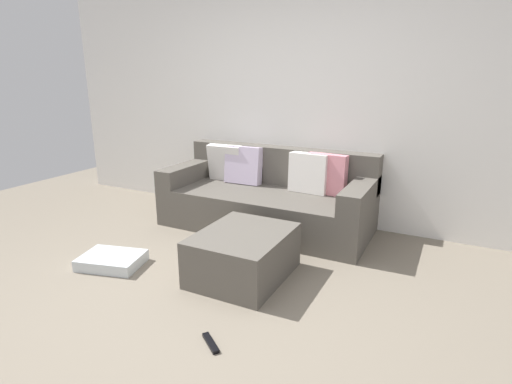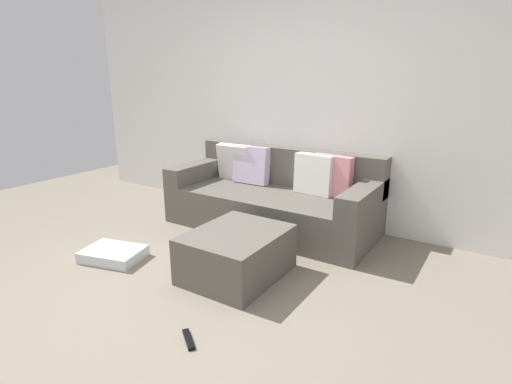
{
  "view_description": "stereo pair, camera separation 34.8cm",
  "coord_description": "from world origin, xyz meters",
  "px_view_note": "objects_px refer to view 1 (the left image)",
  "views": [
    {
      "loc": [
        1.57,
        -1.88,
        1.56
      ],
      "look_at": [
        -0.01,
        1.22,
        0.55
      ],
      "focal_mm": 28.17,
      "sensor_mm": 36.0,
      "label": 1
    },
    {
      "loc": [
        1.87,
        -1.71,
        1.56
      ],
      "look_at": [
        -0.01,
        1.22,
        0.55
      ],
      "focal_mm": 28.17,
      "sensor_mm": 36.0,
      "label": 2
    }
  ],
  "objects_px": {
    "ottoman": "(243,254)",
    "couch_sectional": "(269,198)",
    "remote_near_ottoman": "(211,343)",
    "storage_bin": "(112,260)"
  },
  "relations": [
    {
      "from": "couch_sectional",
      "to": "remote_near_ottoman",
      "type": "xyz_separation_m",
      "value": [
        0.55,
        -1.99,
        -0.3
      ]
    },
    {
      "from": "couch_sectional",
      "to": "ottoman",
      "type": "distance_m",
      "value": 1.18
    },
    {
      "from": "ottoman",
      "to": "remote_near_ottoman",
      "type": "distance_m",
      "value": 0.9
    },
    {
      "from": "couch_sectional",
      "to": "ottoman",
      "type": "xyz_separation_m",
      "value": [
        0.31,
        -1.13,
        -0.12
      ]
    },
    {
      "from": "storage_bin",
      "to": "remote_near_ottoman",
      "type": "height_order",
      "value": "storage_bin"
    },
    {
      "from": "ottoman",
      "to": "couch_sectional",
      "type": "bearing_deg",
      "value": 105.44
    },
    {
      "from": "ottoman",
      "to": "storage_bin",
      "type": "height_order",
      "value": "ottoman"
    },
    {
      "from": "couch_sectional",
      "to": "remote_near_ottoman",
      "type": "height_order",
      "value": "couch_sectional"
    },
    {
      "from": "couch_sectional",
      "to": "remote_near_ottoman",
      "type": "relative_size",
      "value": 11.01
    },
    {
      "from": "ottoman",
      "to": "remote_near_ottoman",
      "type": "xyz_separation_m",
      "value": [
        0.24,
        -0.85,
        -0.18
      ]
    }
  ]
}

